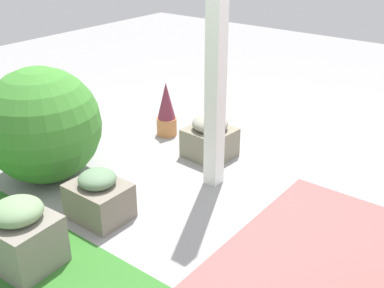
# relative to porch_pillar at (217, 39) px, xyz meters

# --- Properties ---
(ground_plane) EXTENTS (12.00, 12.00, 0.00)m
(ground_plane) POSITION_rel_porch_pillar_xyz_m (-0.31, 0.17, -1.19)
(ground_plane) COLOR gray
(porch_pillar) EXTENTS (0.12, 0.12, 2.39)m
(porch_pillar) POSITION_rel_porch_pillar_xyz_m (0.00, 0.00, 0.00)
(porch_pillar) COLOR white
(porch_pillar) RESTS_ON ground
(stone_planter_nearest) EXTENTS (0.43, 0.41, 0.40)m
(stone_planter_nearest) POSITION_rel_porch_pillar_xyz_m (0.31, -0.37, -1.01)
(stone_planter_nearest) COLOR gray
(stone_planter_nearest) RESTS_ON ground
(stone_planter_mid) EXTENTS (0.42, 0.34, 0.38)m
(stone_planter_mid) POSITION_rel_porch_pillar_xyz_m (0.36, 0.92, -1.02)
(stone_planter_mid) COLOR gray
(stone_planter_mid) RESTS_ON ground
(stone_planter_far) EXTENTS (0.45, 0.39, 0.46)m
(stone_planter_far) POSITION_rel_porch_pillar_xyz_m (0.35, 1.56, -0.98)
(stone_planter_far) COLOR gray
(stone_planter_far) RESTS_ON ground
(round_shrub) EXTENTS (0.95, 0.95, 0.95)m
(round_shrub) POSITION_rel_porch_pillar_xyz_m (1.15, 0.78, -0.72)
(round_shrub) COLOR #3D832F
(round_shrub) RESTS_ON ground
(terracotta_pot_spiky) EXTENTS (0.20, 0.20, 0.55)m
(terracotta_pot_spiky) POSITION_rel_porch_pillar_xyz_m (0.94, -0.50, -0.93)
(terracotta_pot_spiky) COLOR #C17A46
(terracotta_pot_spiky) RESTS_ON ground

